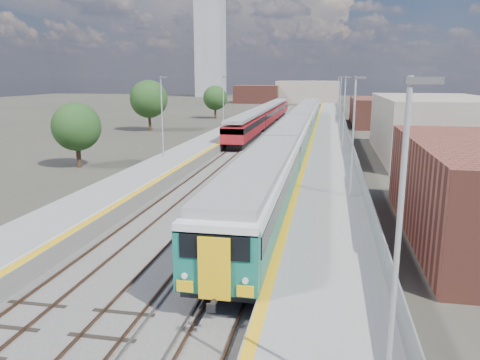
% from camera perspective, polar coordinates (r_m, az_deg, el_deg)
% --- Properties ---
extents(ground, '(320.00, 320.00, 0.00)m').
position_cam_1_polar(ground, '(58.48, 5.64, 4.12)').
color(ground, '#47443A').
rests_on(ground, ground).
extents(ballast_bed, '(10.50, 155.00, 0.06)m').
position_cam_1_polar(ballast_bed, '(61.17, 3.74, 4.55)').
color(ballast_bed, '#565451').
rests_on(ballast_bed, ground).
extents(tracks, '(8.96, 160.00, 0.17)m').
position_cam_1_polar(tracks, '(62.74, 4.48, 4.81)').
color(tracks, '#4C3323').
rests_on(tracks, ground).
extents(platform_right, '(4.70, 155.00, 8.52)m').
position_cam_1_polar(platform_right, '(60.65, 10.85, 4.77)').
color(platform_right, slate).
rests_on(platform_right, ground).
extents(platform_left, '(4.30, 155.00, 8.52)m').
position_cam_1_polar(platform_left, '(62.28, -2.49, 5.16)').
color(platform_left, slate).
rests_on(platform_left, ground).
extents(buildings, '(72.00, 185.50, 40.00)m').
position_cam_1_polar(buildings, '(148.08, 1.76, 13.38)').
color(buildings, brown).
rests_on(buildings, ground).
extents(green_train, '(3.05, 84.84, 3.36)m').
position_cam_1_polar(green_train, '(57.19, 7.11, 6.28)').
color(green_train, black).
rests_on(green_train, ground).
extents(red_train, '(2.75, 55.80, 3.47)m').
position_cam_1_polar(red_train, '(79.74, 3.09, 7.88)').
color(red_train, black).
rests_on(red_train, ground).
extents(tree_a, '(4.54, 4.54, 6.15)m').
position_cam_1_polar(tree_a, '(46.65, -19.32, 6.14)').
color(tree_a, '#382619').
rests_on(tree_a, ground).
extents(tree_b, '(5.88, 5.88, 7.97)m').
position_cam_1_polar(tree_b, '(75.46, -11.06, 9.66)').
color(tree_b, '#382619').
rests_on(tree_b, ground).
extents(tree_c, '(4.91, 4.91, 6.65)m').
position_cam_1_polar(tree_c, '(96.57, -3.05, 9.96)').
color(tree_c, '#382619').
rests_on(tree_c, ground).
extents(tree_d, '(3.96, 3.96, 5.37)m').
position_cam_1_polar(tree_d, '(78.85, 21.73, 7.93)').
color(tree_d, '#382619').
rests_on(tree_d, ground).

